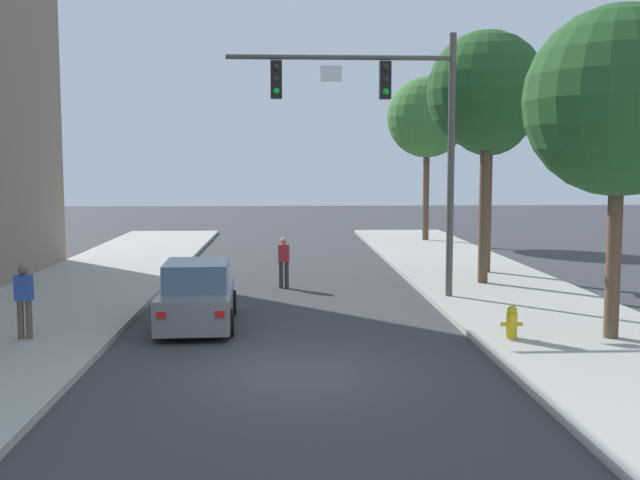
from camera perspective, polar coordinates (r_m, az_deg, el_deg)
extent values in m
plane|color=#38383D|center=(14.52, -1.90, -10.02)|extent=(120.00, 120.00, 0.00)
cube|color=#A8A59E|center=(15.97, 22.40, -8.71)|extent=(5.00, 60.00, 0.15)
cylinder|color=#514C47|center=(21.92, 9.91, 5.51)|extent=(0.20, 0.20, 7.50)
cylinder|color=#514C47|center=(21.66, 1.53, 13.69)|extent=(6.39, 0.14, 0.14)
cube|color=black|center=(21.71, 4.97, 11.99)|extent=(0.32, 0.28, 1.05)
sphere|color=#2D2823|center=(21.60, 5.03, 12.90)|extent=(0.18, 0.18, 0.18)
sphere|color=#2D2823|center=(21.56, 5.02, 12.03)|extent=(0.18, 0.18, 0.18)
sphere|color=green|center=(21.53, 5.01, 11.16)|extent=(0.18, 0.18, 0.18)
cube|color=black|center=(21.52, -3.34, 12.06)|extent=(0.32, 0.28, 1.05)
sphere|color=#2D2823|center=(21.41, -3.35, 12.98)|extent=(0.18, 0.18, 0.18)
sphere|color=#2D2823|center=(21.37, -3.34, 12.10)|extent=(0.18, 0.18, 0.18)
sphere|color=green|center=(21.34, -3.34, 11.22)|extent=(0.18, 0.18, 0.18)
cube|color=white|center=(21.56, 0.84, 12.52)|extent=(0.60, 0.03, 0.44)
cube|color=slate|center=(18.79, -9.28, -4.72)|extent=(1.87, 4.27, 0.80)
cube|color=slate|center=(18.53, -9.35, -2.62)|extent=(1.58, 2.06, 0.64)
cylinder|color=black|center=(20.18, -11.30, -4.74)|extent=(0.25, 0.65, 0.64)
cylinder|color=black|center=(20.07, -6.70, -4.72)|extent=(0.25, 0.65, 0.64)
cylinder|color=black|center=(17.64, -12.20, -6.25)|extent=(0.25, 0.65, 0.64)
cylinder|color=black|center=(17.52, -6.92, -6.25)|extent=(0.25, 0.65, 0.64)
cube|color=red|center=(16.76, -11.99, -5.62)|extent=(0.20, 0.05, 0.14)
cube|color=red|center=(16.65, -7.61, -5.62)|extent=(0.20, 0.05, 0.14)
cylinder|color=brown|center=(17.72, -21.77, -5.64)|extent=(0.14, 0.14, 0.85)
cylinder|color=brown|center=(17.66, -21.22, -5.65)|extent=(0.14, 0.14, 0.85)
cube|color=#2D4799|center=(17.57, -21.58, -3.39)|extent=(0.36, 0.22, 0.56)
sphere|color=brown|center=(17.51, -21.63, -2.10)|extent=(0.22, 0.22, 0.22)
cylinder|color=#333338|center=(24.19, -2.97, -2.67)|extent=(0.14, 0.14, 0.85)
cylinder|color=#333338|center=(24.19, -2.55, -2.66)|extent=(0.14, 0.14, 0.85)
cube|color=#B72D2D|center=(24.10, -2.77, -1.01)|extent=(0.36, 0.22, 0.56)
sphere|color=tan|center=(24.06, -2.77, -0.06)|extent=(0.22, 0.22, 0.22)
cylinder|color=gold|center=(17.11, 14.36, -6.31)|extent=(0.24, 0.24, 0.55)
sphere|color=gold|center=(17.05, 14.38, -5.21)|extent=(0.22, 0.22, 0.22)
cylinder|color=gold|center=(17.06, 13.78, -6.24)|extent=(0.12, 0.09, 0.09)
cylinder|color=gold|center=(17.16, 14.94, -6.20)|extent=(0.12, 0.09, 0.09)
cylinder|color=brown|center=(17.59, 21.40, -1.14)|extent=(0.32, 0.32, 3.62)
sphere|color=#235123|center=(17.54, 21.79, 9.76)|extent=(4.09, 4.09, 4.09)
cylinder|color=brown|center=(24.68, 12.35, 2.24)|extent=(0.32, 0.32, 4.71)
sphere|color=#235123|center=(24.75, 12.53, 10.99)|extent=(3.78, 3.78, 3.78)
cylinder|color=brown|center=(27.28, 12.56, 2.31)|extent=(0.32, 0.32, 4.49)
sphere|color=#235123|center=(27.30, 12.71, 9.37)|extent=(2.97, 2.97, 2.97)
cylinder|color=brown|center=(38.74, 8.05, 3.49)|extent=(0.32, 0.32, 4.70)
sphere|color=#387033|center=(38.79, 8.13, 9.21)|extent=(4.06, 4.06, 4.06)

